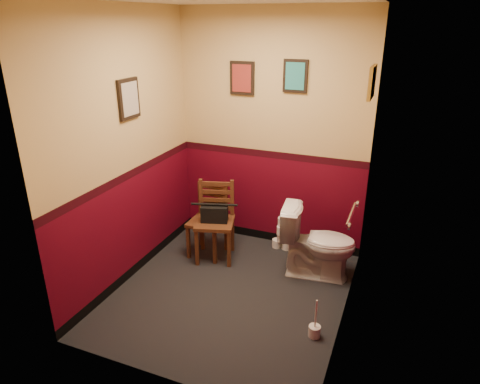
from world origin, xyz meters
TOP-DOWN VIEW (x-y plane):
  - floor at (0.00, 0.00)m, footprint 2.20×2.40m
  - wall_back at (0.00, 1.20)m, footprint 2.20×0.00m
  - wall_front at (0.00, -1.20)m, footprint 2.20×0.00m
  - wall_left at (-1.10, 0.00)m, footprint 0.00×2.40m
  - wall_right at (1.10, 0.00)m, footprint 0.00×2.40m
  - grab_bar at (1.07, 0.25)m, footprint 0.05×0.56m
  - framed_print_back_a at (-0.35, 1.18)m, footprint 0.28×0.04m
  - framed_print_back_b at (0.25, 1.18)m, footprint 0.26×0.04m
  - framed_print_left at (-1.08, 0.10)m, footprint 0.04×0.30m
  - framed_print_right at (1.08, 0.60)m, footprint 0.04×0.34m
  - toilet at (0.72, 0.65)m, footprint 0.83×0.53m
  - toilet_brush at (0.92, -0.31)m, footprint 0.10×0.10m
  - chair_left at (-0.55, 0.65)m, footprint 0.39×0.39m
  - chair_right at (-0.44, 0.61)m, footprint 0.52×0.52m
  - handbag at (-0.43, 0.57)m, footprint 0.32×0.23m
  - tp_stack at (0.21, 1.06)m, footprint 0.23×0.14m

SIDE VIEW (x-z plane):
  - floor at x=0.00m, z-range 0.00..0.00m
  - toilet_brush at x=0.92m, z-range -0.13..0.25m
  - tp_stack at x=0.21m, z-range -0.03..0.37m
  - toilet at x=0.72m, z-range 0.00..0.76m
  - chair_left at x=-0.55m, z-range 0.00..0.82m
  - chair_right at x=-0.44m, z-range 0.00..0.89m
  - handbag at x=-0.43m, z-range 0.45..0.67m
  - grab_bar at x=1.07m, z-range 0.92..0.98m
  - wall_back at x=0.00m, z-range 0.00..2.70m
  - wall_front at x=0.00m, z-range 0.00..2.70m
  - wall_left at x=-1.10m, z-range 0.00..2.70m
  - wall_right at x=1.10m, z-range 0.00..2.70m
  - framed_print_left at x=-1.08m, z-range 1.66..2.04m
  - framed_print_back_a at x=-0.35m, z-range 1.77..2.13m
  - framed_print_back_b at x=0.25m, z-range 1.83..2.17m
  - framed_print_right at x=1.08m, z-range 1.91..2.19m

